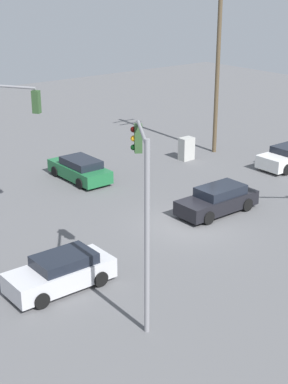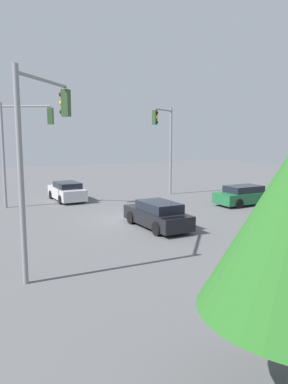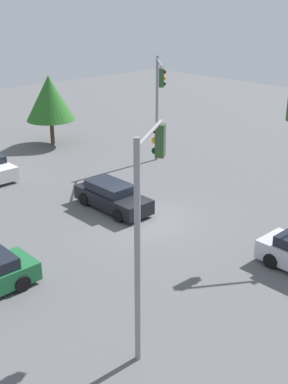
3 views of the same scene
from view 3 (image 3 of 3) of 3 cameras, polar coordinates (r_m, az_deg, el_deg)
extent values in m
plane|color=#5B5B5E|center=(24.02, 0.10, -3.31)|extent=(80.00, 80.00, 0.00)
cube|color=black|center=(25.10, -3.71, -0.82)|extent=(4.52, 1.70, 0.73)
cube|color=black|center=(25.03, -4.07, 0.60)|extent=(2.48, 1.50, 0.48)
cylinder|color=black|center=(24.70, -0.17, -1.70)|extent=(0.69, 0.22, 0.69)
cylinder|color=black|center=(23.72, -3.04, -2.76)|extent=(0.69, 0.22, 0.69)
cylinder|color=black|center=(26.66, -4.28, 0.05)|extent=(0.69, 0.22, 0.69)
cylinder|color=black|center=(25.75, -7.07, -0.86)|extent=(0.69, 0.22, 0.69)
cylinder|color=black|center=(20.44, 14.82, -7.88)|extent=(0.64, 0.22, 0.64)
cylinder|color=black|center=(18.88, -14.24, -10.47)|extent=(0.22, 0.64, 0.64)
cylinder|color=black|center=(20.20, -16.66, -8.46)|extent=(0.22, 0.64, 0.64)
cylinder|color=black|center=(30.35, -15.35, 2.07)|extent=(0.70, 0.22, 0.70)
cylinder|color=gray|center=(32.24, 1.54, 9.74)|extent=(0.18, 0.18, 6.93)
cylinder|color=gray|center=(29.96, 1.83, 15.05)|extent=(2.78, 2.43, 0.12)
cube|color=#2D4C28|center=(28.27, 2.07, 13.37)|extent=(0.44, 0.43, 1.05)
sphere|color=#360503|center=(28.24, 2.44, 14.04)|extent=(0.22, 0.22, 0.22)
sphere|color=orange|center=(28.28, 2.43, 13.37)|extent=(0.22, 0.22, 0.22)
sphere|color=black|center=(28.34, 2.42, 12.69)|extent=(0.22, 0.22, 0.22)
cylinder|color=gray|center=(13.55, -0.78, -7.86)|extent=(0.18, 0.18, 6.97)
cylinder|color=gray|center=(13.62, 0.70, 7.03)|extent=(1.66, 2.48, 0.12)
cube|color=#2D4C28|center=(15.14, 1.95, 6.08)|extent=(0.42, 0.44, 1.05)
sphere|color=#360503|center=(15.08, 1.32, 7.36)|extent=(0.22, 0.22, 0.22)
sphere|color=orange|center=(15.17, 1.31, 6.13)|extent=(0.22, 0.22, 0.22)
sphere|color=black|center=(15.27, 1.30, 4.91)|extent=(0.22, 0.22, 0.22)
cylinder|color=#4C3823|center=(37.19, -10.83, 6.99)|extent=(0.30, 0.30, 1.87)
cone|color=#286623|center=(36.63, -11.11, 10.89)|extent=(3.60, 3.60, 3.28)
camera|label=1|loc=(34.43, 53.75, 15.89)|focal=55.00mm
camera|label=2|loc=(42.55, -8.15, 14.28)|focal=35.00mm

